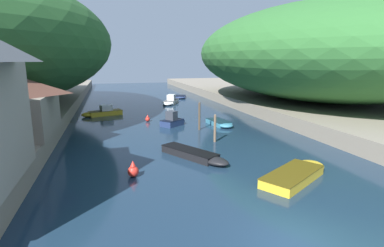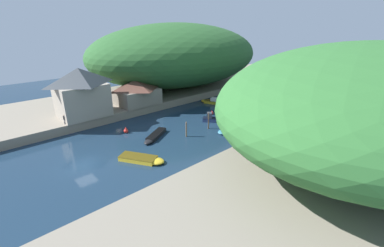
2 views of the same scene
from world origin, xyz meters
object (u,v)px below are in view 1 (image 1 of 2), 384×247
Objects in this scene: boat_mid_channel at (197,155)px; boat_open_rowboat at (298,173)px; boathouse_shed at (4,102)px; boat_white_cruiser at (181,97)px; channel_buoy_near at (148,119)px; boat_cabin_cruiser at (170,101)px; channel_buoy_far at (133,171)px; boat_near_quay at (174,121)px; boat_yellow_tender at (102,112)px; boat_far_right_bank at (221,123)px.

boat_open_rowboat is (5.37, -5.50, 0.01)m from boat_mid_channel.
boathouse_shed reaches higher than boat_mid_channel.
channel_buoy_near is (-9.64, -22.34, 0.12)m from boat_white_cruiser.
boat_cabin_cruiser is at bearing 80.02° from boat_white_cruiser.
boat_mid_channel is (14.62, -5.72, -3.98)m from boathouse_shed.
boathouse_shed is at bearing -150.53° from boat_open_rowboat.
boathouse_shed reaches higher than boat_white_cruiser.
channel_buoy_far is (-12.95, -40.55, 0.21)m from boat_white_cruiser.
boat_near_quay is 4.11m from channel_buoy_near.
boat_cabin_cruiser is (4.13, 30.48, 0.17)m from boat_mid_channel.
channel_buoy_far reaches higher than boat_open_rowboat.
boat_yellow_tender is 0.94× the size of boat_cabin_cruiser.
boat_cabin_cruiser is at bearing 52.87° from boathouse_shed.
boat_near_quay reaches higher than boat_yellow_tender.
boat_yellow_tender is 30.08m from boat_open_rowboat.
boat_mid_channel is at bearing 52.94° from boat_far_right_bank.
channel_buoy_far is at bearing -137.71° from boat_open_rowboat.
boat_near_quay is at bearing 24.31° from boathouse_shed.
boat_cabin_cruiser reaches higher than boat_open_rowboat.
boathouse_shed is 21.91m from boat_far_right_bank.
channel_buoy_far is (-10.50, 3.10, 0.12)m from boat_open_rowboat.
boat_open_rowboat is at bearing -16.48° from channel_buoy_far.
boat_cabin_cruiser is at bearing 150.74° from boat_open_rowboat.
boat_cabin_cruiser reaches higher than boat_far_right_bank.
boat_cabin_cruiser is (11.66, 8.81, 0.02)m from boat_yellow_tender.
boat_mid_channel is 5.71× the size of channel_buoy_far.
boat_yellow_tender is (7.10, 15.95, -3.83)m from boathouse_shed.
boat_open_rowboat is at bearing 102.53° from boat_white_cruiser.
channel_buoy_near is 18.50m from channel_buoy_far.
boat_white_cruiser is 24.33m from channel_buoy_near.
boat_cabin_cruiser is (3.22, 17.75, -0.06)m from boat_near_quay.
boat_far_right_bank is 4.18× the size of channel_buoy_far.
boat_yellow_tender is at bearing -175.74° from boat_near_quay.
boat_far_right_bank is at bearing 14.27° from boathouse_shed.
boat_far_right_bank is at bearing -149.80° from boat_mid_channel.
boat_yellow_tender is 6.54× the size of channel_buoy_near.
channel_buoy_far is at bearing 42.21° from boat_far_right_bank.
boathouse_shed is 16.77m from channel_buoy_near.
channel_buoy_near is at bearing 79.70° from channel_buoy_far.
boat_white_cruiser is at bearing 66.66° from channel_buoy_near.
boat_cabin_cruiser is (18.76, 24.77, -3.81)m from boathouse_shed.
channel_buoy_near is (-8.07, 4.78, 0.07)m from boat_far_right_bank.
boat_white_cruiser is 22.52m from boat_yellow_tender.
boat_white_cruiser is 8.51m from boat_cabin_cruiser.
boat_yellow_tender is at bearing 62.77° from boat_white_cruiser.
channel_buoy_far is (-5.12, -2.40, 0.13)m from boat_mid_channel.
boathouse_shed reaches higher than channel_buoy_near.
boat_far_right_bank is (-1.57, -27.12, 0.05)m from boat_white_cruiser.
boat_white_cruiser is 43.72m from boat_open_rowboat.
boat_cabin_cruiser is (-3.69, -7.67, 0.25)m from boat_white_cruiser.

